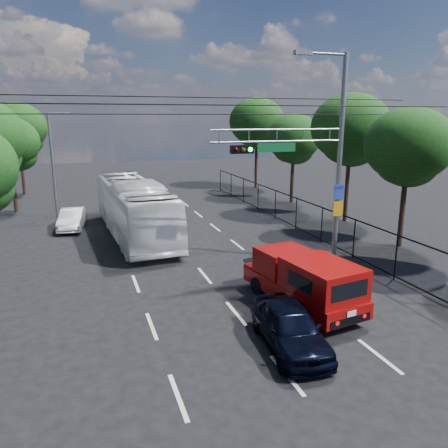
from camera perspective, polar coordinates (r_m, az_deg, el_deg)
name	(u,v)px	position (r m, az deg, el deg)	size (l,w,h in m)	color
ground	(287,375)	(12.61, 8.18, -18.92)	(120.00, 120.00, 0.00)	black
lane_markings	(175,240)	(24.86, -6.39, -2.07)	(6.12, 38.00, 0.01)	beige
signal_mast	(317,152)	(20.23, 12.02, 9.16)	(6.43, 0.39, 9.50)	slate
streetlight_left	(55,160)	(31.56, -21.21, 7.76)	(2.09, 0.22, 7.08)	slate
utility_wires	(197,106)	(18.89, -3.51, 15.16)	(22.00, 5.04, 0.74)	black
fence_right	(311,219)	(25.61, 11.31, 0.59)	(0.06, 34.03, 2.00)	black
tree_right_b	(408,151)	(24.57, 22.92, 8.73)	(4.50, 4.50, 7.31)	black
tree_right_c	(351,134)	(29.64, 16.21, 11.28)	(5.10, 5.10, 8.29)	black
tree_right_d	(294,142)	(35.48, 9.08, 10.57)	(4.32, 4.32, 7.02)	black
tree_right_e	(257,126)	(42.77, 4.32, 12.69)	(5.28, 5.28, 8.58)	black
tree_left_d	(9,147)	(34.77, -26.22, 9.05)	(4.20, 4.20, 6.83)	black
tree_left_e	(18,131)	(42.69, -25.29, 10.89)	(4.92, 4.92, 7.99)	black
red_pickup	(303,279)	(16.19, 10.32, -7.12)	(2.70, 5.57, 1.99)	black
navy_hatchback	(290,327)	(13.58, 8.57, -13.13)	(1.58, 3.94, 1.34)	black
white_bus	(134,208)	(25.77, -11.64, 2.03)	(2.74, 11.72, 3.26)	white
white_van	(72,219)	(28.60, -19.23, 0.62)	(1.32, 3.78, 1.25)	white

